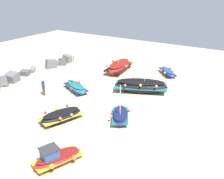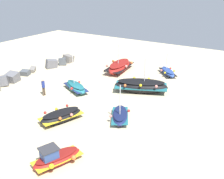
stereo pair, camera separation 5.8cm
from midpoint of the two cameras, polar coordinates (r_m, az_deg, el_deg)
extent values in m
plane|color=beige|center=(26.02, -8.32, -1.51)|extent=(53.51, 53.51, 0.00)
ellipsoid|color=maroon|center=(32.88, 1.68, 4.91)|extent=(5.46, 2.60, 1.20)
cube|color=black|center=(32.87, 1.68, 5.00)|extent=(5.25, 2.58, 0.22)
ellipsoid|color=maroon|center=(32.75, 1.69, 5.67)|extent=(4.80, 2.24, 0.28)
cylinder|color=#B7B7BC|center=(32.03, 1.43, 7.66)|extent=(0.08, 0.08, 2.38)
sphere|color=#EA7F75|center=(31.98, -1.05, 5.18)|extent=(0.33, 0.33, 0.33)
sphere|color=#EA7F75|center=(31.99, 3.13, 5.04)|extent=(0.33, 0.33, 0.33)
sphere|color=orange|center=(33.55, 0.31, 6.13)|extent=(0.33, 0.33, 0.33)
sphere|color=orange|center=(33.65, 4.29, 5.80)|extent=(0.33, 0.33, 0.33)
ellipsoid|color=maroon|center=(17.17, -11.63, -14.44)|extent=(3.39, 2.31, 0.70)
cube|color=gold|center=(17.15, -11.64, -14.36)|extent=(3.28, 2.28, 0.13)
ellipsoid|color=maroon|center=(17.01, -11.70, -13.74)|extent=(2.98, 2.00, 0.17)
cube|color=#2D4784|center=(16.65, -13.34, -13.28)|extent=(1.16, 1.10, 0.61)
cube|color=#333338|center=(16.46, -13.45, -12.34)|extent=(1.35, 1.27, 0.06)
sphere|color=orange|center=(16.76, -8.18, -14.37)|extent=(0.30, 0.30, 0.30)
sphere|color=#EA7F75|center=(17.63, -12.81, -12.76)|extent=(0.30, 0.30, 0.30)
sphere|color=yellow|center=(16.23, -12.85, -15.87)|extent=(0.30, 0.30, 0.30)
ellipsoid|color=#2D4C9E|center=(32.35, 11.98, 3.68)|extent=(3.37, 3.13, 0.70)
cube|color=black|center=(32.34, 11.99, 3.74)|extent=(3.27, 3.05, 0.13)
ellipsoid|color=navy|center=(32.27, 12.02, 4.12)|extent=(2.94, 2.73, 0.17)
cylinder|color=#B7B7BC|center=(32.46, 11.84, 6.06)|extent=(0.08, 0.08, 1.86)
sphere|color=red|center=(33.33, 12.57, 4.49)|extent=(0.24, 0.24, 0.24)
sphere|color=#EA7F75|center=(32.34, 10.71, 4.10)|extent=(0.24, 0.24, 0.24)
sphere|color=yellow|center=(32.25, 13.31, 3.94)|extent=(0.24, 0.24, 0.24)
sphere|color=yellow|center=(31.24, 11.42, 3.57)|extent=(0.24, 0.24, 0.24)
ellipsoid|color=black|center=(26.73, 6.32, 0.66)|extent=(3.88, 5.67, 1.34)
cube|color=#1E6670|center=(26.71, 6.33, 0.78)|extent=(3.78, 5.47, 0.24)
ellipsoid|color=black|center=(26.55, 6.37, 1.67)|extent=(3.35, 4.96, 0.31)
cylinder|color=#B7B7BC|center=(26.12, 7.18, 4.21)|extent=(0.08, 0.08, 2.32)
sphere|color=#EA7F75|center=(25.61, 9.62, 0.68)|extent=(0.26, 0.26, 0.26)
sphere|color=yellow|center=(27.48, 8.02, 2.29)|extent=(0.26, 0.26, 0.26)
sphere|color=yellow|center=(25.60, 6.27, 0.91)|extent=(0.26, 0.26, 0.26)
sphere|color=yellow|center=(27.52, 4.90, 2.50)|extent=(0.26, 0.26, 0.26)
sphere|color=orange|center=(25.72, 2.92, 0.90)|extent=(0.26, 0.26, 0.26)
ellipsoid|color=#1E6670|center=(27.16, -7.79, 0.45)|extent=(2.68, 3.79, 0.77)
cube|color=navy|center=(27.15, -7.80, 0.52)|extent=(2.65, 3.67, 0.08)
ellipsoid|color=#1A565F|center=(27.05, -7.83, 1.07)|extent=(2.35, 3.33, 0.13)
cylinder|color=#B7B7BC|center=(26.84, -8.31, 4.32)|extent=(0.08, 0.08, 2.92)
sphere|color=red|center=(27.89, -7.04, 1.60)|extent=(0.24, 0.24, 0.24)
sphere|color=red|center=(26.27, -8.64, 0.21)|extent=(0.24, 0.24, 0.24)
ellipsoid|color=black|center=(21.62, -10.83, -5.73)|extent=(3.82, 2.50, 0.84)
cube|color=gold|center=(21.60, -10.84, -5.64)|extent=(3.70, 2.49, 0.08)
ellipsoid|color=black|center=(21.46, -10.90, -4.93)|extent=(3.36, 2.19, 0.15)
sphere|color=red|center=(21.74, -14.20, -4.88)|extent=(0.24, 0.24, 0.24)
sphere|color=orange|center=(20.65, -11.08, -6.15)|extent=(0.24, 0.24, 0.24)
sphere|color=yellow|center=(22.09, -11.87, -4.16)|extent=(0.24, 0.24, 0.24)
sphere|color=#EA7F75|center=(21.06, -8.68, -5.41)|extent=(0.24, 0.24, 0.24)
sphere|color=red|center=(22.49, -9.62, -3.45)|extent=(0.24, 0.24, 0.24)
ellipsoid|color=navy|center=(21.52, 1.80, -5.71)|extent=(3.40, 2.67, 0.69)
cube|color=#1E6670|center=(21.50, 1.80, -5.63)|extent=(3.30, 2.63, 0.10)
ellipsoid|color=#151E45|center=(21.39, 1.81, -5.07)|extent=(2.99, 2.34, 0.14)
cylinder|color=#B7B7BC|center=(20.53, 1.84, -2.29)|extent=(0.08, 0.08, 2.48)
sphere|color=#EA7F75|center=(20.93, -0.20, -5.79)|extent=(0.24, 0.24, 0.24)
sphere|color=red|center=(21.93, 3.72, -4.60)|extent=(0.24, 0.24, 0.24)
cylinder|color=brown|center=(26.62, -14.59, -0.45)|extent=(0.14, 0.14, 0.87)
cylinder|color=brown|center=(26.69, -14.30, -0.35)|extent=(0.14, 0.14, 0.87)
cylinder|color=navy|center=(26.39, -14.60, 1.09)|extent=(0.32, 0.32, 0.62)
sphere|color=tan|center=(26.24, -14.69, 1.94)|extent=(0.22, 0.22, 0.22)
cube|color=slate|center=(30.69, -22.38, 1.77)|extent=(1.51, 1.65, 1.25)
cube|color=slate|center=(31.33, -20.71, 2.45)|extent=(1.66, 1.60, 1.30)
cube|color=#4C5156|center=(33.03, -18.22, 3.43)|extent=(1.15, 1.23, 0.78)
cube|color=slate|center=(34.04, -16.76, 4.09)|extent=(1.28, 1.22, 0.84)
cube|color=slate|center=(34.99, -12.87, 5.44)|extent=(1.77, 1.57, 1.34)
cube|color=#4C5156|center=(35.98, -10.62, 5.96)|extent=(1.19, 1.29, 1.03)
cube|color=slate|center=(37.04, -9.38, 6.59)|extent=(1.23, 1.41, 1.28)
camera|label=1|loc=(0.03, -89.93, 0.03)|focal=42.29mm
camera|label=2|loc=(0.03, 90.07, -0.03)|focal=42.29mm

